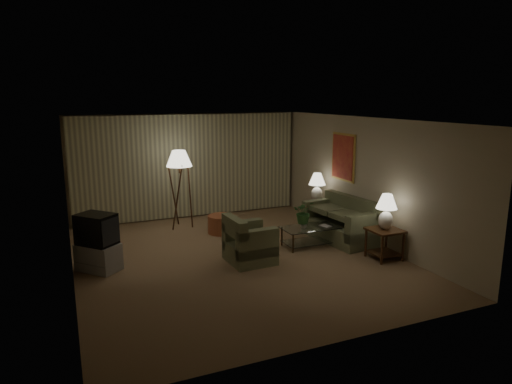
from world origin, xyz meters
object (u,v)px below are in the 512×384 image
at_px(sofa, 339,223).
at_px(coffee_table, 310,233).
at_px(tv_cabinet, 98,257).
at_px(floor_lamp, 180,188).
at_px(side_table_far, 316,209).
at_px(ottoman, 221,224).
at_px(armchair, 250,244).
at_px(table_lamp_near, 386,209).
at_px(side_table_near, 385,238).
at_px(table_lamp_far, 317,185).
at_px(crt_tv, 96,229).
at_px(vase, 304,225).

relative_size(sofa, coffee_table, 1.57).
distance_m(tv_cabinet, floor_lamp, 3.08).
xyz_separation_m(side_table_far, ottoman, (-2.37, 0.30, -0.19)).
bearing_deg(armchair, table_lamp_near, -112.28).
bearing_deg(tv_cabinet, sofa, 45.16).
bearing_deg(side_table_far, floor_lamp, 160.29).
bearing_deg(side_table_near, sofa, 96.34).
xyz_separation_m(coffee_table, tv_cabinet, (-4.24, 0.32, -0.03)).
distance_m(coffee_table, tv_cabinet, 4.26).
bearing_deg(tv_cabinet, armchair, 33.38).
height_order(table_lamp_far, crt_tv, table_lamp_far).
distance_m(side_table_near, vase, 1.67).
bearing_deg(sofa, side_table_near, 0.10).
bearing_deg(side_table_far, side_table_near, -90.00).
bearing_deg(crt_tv, tv_cabinet, 0.00).
bearing_deg(coffee_table, table_lamp_near, -52.57).
height_order(table_lamp_far, floor_lamp, floor_lamp).
distance_m(side_table_near, side_table_far, 2.60).
bearing_deg(ottoman, floor_lamp, 132.40).
bearing_deg(tv_cabinet, crt_tv, 0.00).
distance_m(sofa, table_lamp_near, 1.50).
bearing_deg(side_table_near, floor_lamp, 130.02).
distance_m(ottoman, vase, 2.10).
bearing_deg(floor_lamp, vase, -50.76).
xyz_separation_m(side_table_near, crt_tv, (-5.20, 1.57, 0.36)).
height_order(table_lamp_near, table_lamp_far, table_lamp_far).
xyz_separation_m(coffee_table, crt_tv, (-4.24, 0.32, 0.50)).
distance_m(side_table_near, crt_tv, 5.44).
distance_m(floor_lamp, ottoman, 1.36).
height_order(sofa, table_lamp_far, table_lamp_far).
height_order(armchair, crt_tv, crt_tv).
height_order(side_table_near, crt_tv, crt_tv).
xyz_separation_m(sofa, side_table_near, (0.15, -1.35, 0.04)).
height_order(armchair, side_table_near, armchair).
distance_m(side_table_far, ottoman, 2.40).
distance_m(armchair, table_lamp_near, 2.71).
height_order(table_lamp_far, tv_cabinet, table_lamp_far).
bearing_deg(sofa, floor_lamp, -134.78).
bearing_deg(coffee_table, sofa, 7.07).
bearing_deg(table_lamp_far, vase, -129.34).
xyz_separation_m(armchair, table_lamp_far, (2.48, 1.72, 0.65)).
bearing_deg(sofa, armchair, -84.86).
bearing_deg(armchair, side_table_near, -112.28).
bearing_deg(side_table_far, tv_cabinet, -168.82).
xyz_separation_m(table_lamp_near, table_lamp_far, (0.00, 2.60, 0.00)).
bearing_deg(sofa, tv_cabinet, -98.76).
height_order(coffee_table, crt_tv, crt_tv).
bearing_deg(table_lamp_far, side_table_far, 90.00).
height_order(side_table_far, crt_tv, crt_tv).
bearing_deg(armchair, ottoman, -5.93).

